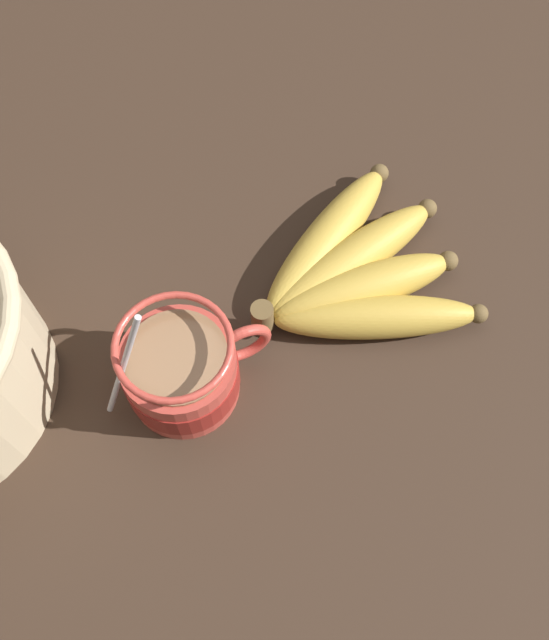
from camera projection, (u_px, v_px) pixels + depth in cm
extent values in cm
cube|color=#332319|center=(238.00, 334.00, 65.94)|extent=(134.27, 134.27, 3.27)
cylinder|color=#B23D33|center=(181.00, 373.00, 58.97)|extent=(9.47, 9.47, 6.48)
cylinder|color=maroon|center=(181.00, 374.00, 59.16)|extent=(9.67, 9.67, 3.03)
torus|color=#B23D33|center=(243.00, 344.00, 58.96)|extent=(5.06, 0.90, 5.06)
cylinder|color=#846042|center=(176.00, 357.00, 55.98)|extent=(8.27, 8.27, 0.40)
torus|color=#B23D33|center=(173.00, 346.00, 54.11)|extent=(9.47, 9.47, 0.60)
cylinder|color=#B2B2B7|center=(123.00, 368.00, 53.84)|extent=(5.33, 0.50, 13.53)
ellipsoid|color=#B2B2B7|center=(165.00, 388.00, 60.24)|extent=(3.00, 2.00, 0.80)
cylinder|color=brown|center=(262.00, 317.00, 61.77)|extent=(2.00, 2.00, 3.00)
ellipsoid|color=#B79338|center=(376.00, 317.00, 62.71)|extent=(18.30, 10.04, 3.89)
sphere|color=brown|center=(478.00, 314.00, 62.87)|extent=(1.75, 1.75, 1.75)
ellipsoid|color=#B79338|center=(362.00, 289.00, 63.85)|extent=(17.23, 5.08, 4.14)
sphere|color=brown|center=(448.00, 261.00, 65.13)|extent=(1.86, 1.86, 1.86)
ellipsoid|color=#B79338|center=(352.00, 260.00, 65.22)|extent=(19.08, 8.58, 4.09)
sphere|color=brown|center=(427.00, 209.00, 67.73)|extent=(1.84, 1.84, 1.84)
ellipsoid|color=#B79338|center=(327.00, 239.00, 66.20)|extent=(18.02, 13.33, 4.08)
sphere|color=brown|center=(379.00, 173.00, 69.59)|extent=(1.83, 1.83, 1.83)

